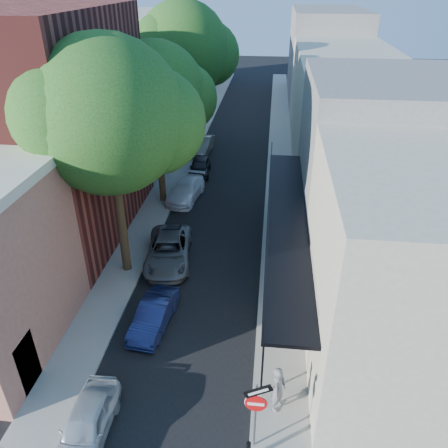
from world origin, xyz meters
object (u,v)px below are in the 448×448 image
(parked_car_c, at_px, (169,251))
(parked_car_f, at_px, (202,145))
(oak_far, at_px, (190,50))
(parked_car_e, at_px, (200,167))
(parked_car_b, at_px, (154,315))
(oak_near, at_px, (120,118))
(parked_car_d, at_px, (186,190))
(pedestrian, at_px, (279,389))
(sign_post, at_px, (256,406))
(parked_car_a, at_px, (87,424))
(oak_mid, at_px, (163,94))

(parked_car_c, relative_size, parked_car_f, 1.17)
(oak_far, height_order, parked_car_e, oak_far)
(parked_car_b, bearing_deg, oak_near, 122.19)
(parked_car_f, bearing_deg, parked_car_d, -85.06)
(oak_near, xyz_separation_m, pedestrian, (7.25, -7.76, -6.84))
(oak_far, bearing_deg, sign_post, -76.09)
(parked_car_c, distance_m, parked_car_f, 16.32)
(oak_near, bearing_deg, parked_car_b, -64.30)
(sign_post, relative_size, parked_car_e, 0.82)
(parked_car_a, relative_size, parked_car_d, 0.83)
(parked_car_f, xyz_separation_m, pedestrian, (6.48, -24.83, 0.35))
(oak_near, relative_size, parked_car_f, 2.75)
(parked_car_b, relative_size, parked_car_f, 0.85)
(oak_far, distance_m, parked_car_a, 27.60)
(sign_post, bearing_deg, parked_car_e, 103.42)
(pedestrian, bearing_deg, sign_post, 176.99)
(parked_car_a, bearing_deg, sign_post, 0.92)
(oak_mid, height_order, parked_car_a, oak_mid)
(parked_car_a, xyz_separation_m, parked_car_c, (0.41, 10.25, 0.06))
(parked_car_e, height_order, parked_car_f, parked_car_f)
(sign_post, bearing_deg, parked_car_b, 131.24)
(parked_car_d, bearing_deg, parked_car_e, 93.83)
(parked_car_e, bearing_deg, parked_car_a, -94.11)
(parked_car_e, bearing_deg, parked_car_c, -92.57)
(oak_far, relative_size, parked_car_a, 3.32)
(parked_car_e, height_order, pedestrian, pedestrian)
(parked_car_e, bearing_deg, parked_car_d, -97.41)
(oak_mid, xyz_separation_m, parked_car_b, (2.02, -12.06, -6.47))
(sign_post, distance_m, pedestrian, 1.96)
(oak_near, xyz_separation_m, parked_car_d, (1.04, 8.23, -7.25))
(parked_car_c, distance_m, parked_car_e, 11.76)
(parked_car_d, distance_m, parked_car_f, 8.84)
(sign_post, relative_size, oak_near, 0.26)
(sign_post, height_order, parked_car_d, sign_post)
(oak_near, bearing_deg, parked_car_d, 82.82)
(oak_near, xyz_separation_m, oak_far, (0.01, 17.01, 0.38))
(oak_far, relative_size, parked_car_b, 3.36)
(sign_post, xyz_separation_m, oak_near, (-6.53, 9.29, 5.84))
(sign_post, xyz_separation_m, oak_mid, (-6.58, 17.26, 5.02))
(sign_post, distance_m, parked_car_a, 5.60)
(oak_far, bearing_deg, parked_car_f, 4.35)
(parked_car_a, bearing_deg, oak_near, 95.51)
(parked_car_b, distance_m, parked_car_e, 16.62)
(parked_car_c, distance_m, pedestrian, 10.27)
(oak_near, distance_m, pedestrian, 12.63)
(parked_car_d, distance_m, parked_car_e, 4.30)
(parked_car_c, height_order, parked_car_e, parked_car_c)
(sign_post, xyz_separation_m, oak_far, (-6.51, 26.30, 6.22))
(parked_car_a, xyz_separation_m, parked_car_b, (0.85, 5.40, -0.03))
(pedestrian, bearing_deg, parked_car_a, 128.13)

